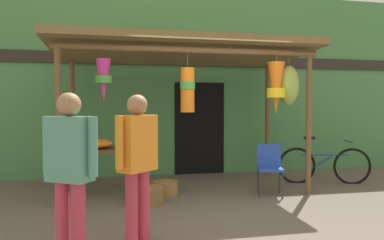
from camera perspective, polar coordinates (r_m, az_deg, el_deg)
name	(u,v)px	position (r m, az deg, el deg)	size (l,w,h in m)	color
ground_plane	(217,206)	(5.51, 3.96, -13.34)	(30.00, 30.00, 0.00)	#60564C
shop_facade	(184,83)	(8.01, -1.29, 5.84)	(12.97, 0.29, 3.99)	#47844C
market_stall_canopy	(190,59)	(6.45, -0.30, 9.55)	(4.48, 2.22, 2.59)	brown
display_table	(94,153)	(6.20, -15.13, -5.10)	(1.17, 0.82, 0.78)	brown
flower_heap_on_table	(92,144)	(6.12, -15.43, -3.63)	(0.68, 0.47, 0.16)	orange
folding_chair	(269,164)	(6.23, 12.09, -6.86)	(0.50, 0.50, 0.84)	#2347A8
wicker_basket_by_table	(148,195)	(5.62, -6.97, -11.70)	(0.50, 0.50, 0.26)	brown
wicker_basket_spare	(165,188)	(6.16, -4.22, -10.62)	(0.42, 0.42, 0.23)	olive
parked_bicycle	(324,165)	(7.45, 20.07, -6.69)	(1.70, 0.60, 0.92)	black
vendor_in_orange	(138,157)	(3.88, -8.57, -5.75)	(0.46, 0.43, 1.59)	#B23347
customer_foreground	(70,165)	(3.50, -18.69, -6.69)	(0.51, 0.40, 1.59)	#B23347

